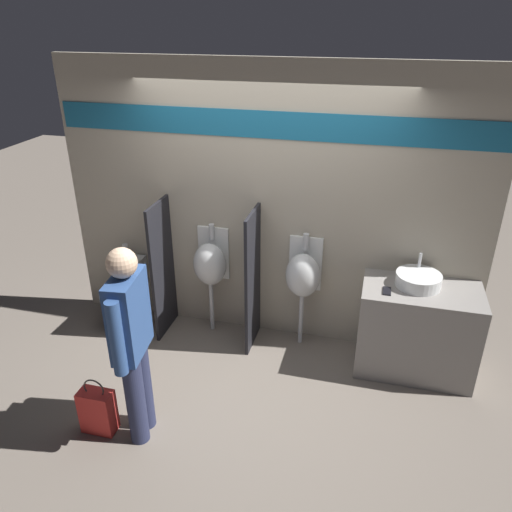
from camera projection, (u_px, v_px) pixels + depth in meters
The scene contains 12 objects.
ground_plane at pixel (252, 361), 4.82m from camera, with size 16.00×16.00×0.00m, color #70665B.
display_wall at pixel (267, 207), 4.74m from camera, with size 4.10×0.07×2.70m.
sink_counter at pixel (417, 330), 4.54m from camera, with size 1.03×0.58×0.85m.
sink_basin at pixel (418, 280), 4.39m from camera, with size 0.40×0.40×0.26m.
cell_phone at pixel (387, 291), 4.32m from camera, with size 0.07×0.14×0.01m.
divider_near_counter at pixel (163, 269), 5.02m from camera, with size 0.03×0.49×1.41m.
divider_mid at pixel (253, 280), 4.80m from camera, with size 0.03×0.49×1.41m.
urinal_near_counter at pixel (210, 264), 4.98m from camera, with size 0.34×0.28×1.16m.
urinal_far at pixel (303, 275), 4.77m from camera, with size 0.34×0.28×1.16m.
toilet at pixel (123, 300), 5.26m from camera, with size 0.38×0.55×0.86m.
person_in_vest at pixel (132, 339), 3.62m from camera, with size 0.23×0.57×1.63m.
shopping_bag at pixel (98, 411), 3.95m from camera, with size 0.27×0.15×0.51m.
Camera 1 is at (1.01, -3.74, 3.04)m, focal length 35.00 mm.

